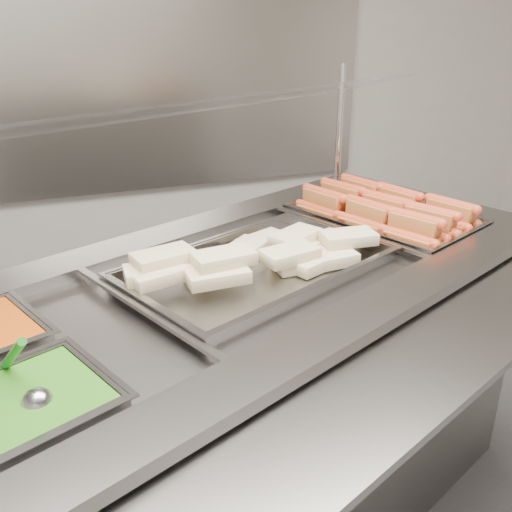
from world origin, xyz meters
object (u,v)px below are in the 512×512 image
object	(u,v)px
sneeze_guard	(183,115)
serving_spoon	(33,394)
steam_counter	(243,411)
pan_wraps	(259,272)
pan_hotdogs	(383,226)

from	to	relation	value
sneeze_guard	serving_spoon	world-z (taller)	sneeze_guard
steam_counter	pan_wraps	xyz separation A→B (m)	(0.06, 0.03, 0.46)
pan_wraps	serving_spoon	bearing A→B (deg)	-144.29
steam_counter	pan_wraps	size ratio (longest dim) A/B	2.63
pan_hotdogs	serving_spoon	xyz separation A→B (m)	(-1.16, -0.67, 0.06)
pan_hotdogs	pan_wraps	distance (m)	0.61
pan_hotdogs	pan_wraps	world-z (taller)	same
steam_counter	pan_wraps	bearing A→B (deg)	23.19
pan_wraps	serving_spoon	world-z (taller)	serving_spoon
pan_wraps	serving_spoon	xyz separation A→B (m)	(-0.60, -0.43, 0.04)
steam_counter	sneeze_guard	xyz separation A→B (m)	(-0.09, 0.22, 0.88)
sneeze_guard	serving_spoon	bearing A→B (deg)	-125.88
sneeze_guard	pan_hotdogs	world-z (taller)	sneeze_guard
sneeze_guard	steam_counter	bearing A→B (deg)	-66.80
steam_counter	serving_spoon	xyz separation A→B (m)	(-0.54, -0.41, 0.49)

